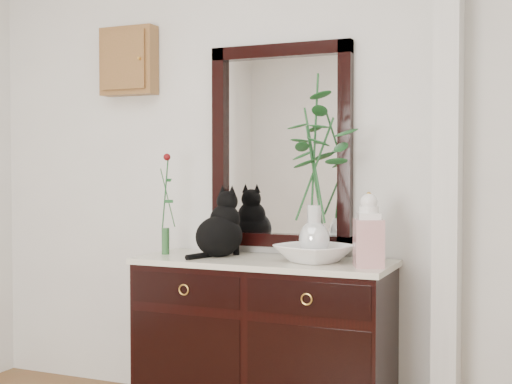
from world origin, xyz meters
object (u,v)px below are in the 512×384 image
at_px(lotus_bowl, 314,253).
at_px(ginger_jar, 369,229).
at_px(sideboard, 264,331).
at_px(cat, 219,223).

relative_size(lotus_bowl, ginger_jar, 1.00).
bearing_deg(lotus_bowl, ginger_jar, -12.32).
xyz_separation_m(sideboard, ginger_jar, (0.57, -0.07, 0.56)).
distance_m(cat, ginger_jar, 0.84).
bearing_deg(sideboard, ginger_jar, -7.23).
relative_size(sideboard, lotus_bowl, 3.70).
distance_m(sideboard, ginger_jar, 0.80).
relative_size(cat, ginger_jar, 0.99).
bearing_deg(sideboard, lotus_bowl, -1.74).
bearing_deg(ginger_jar, cat, 173.86).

